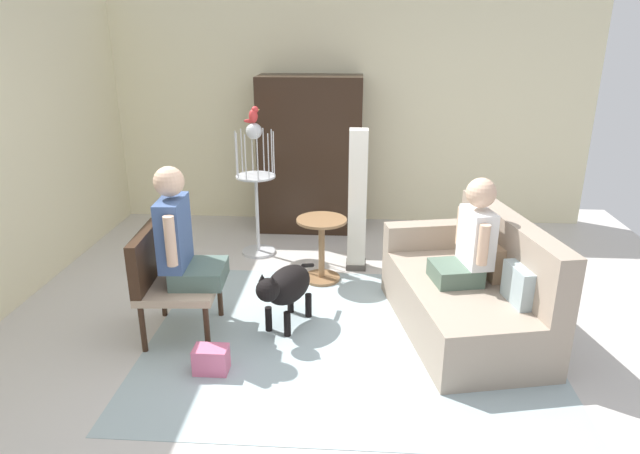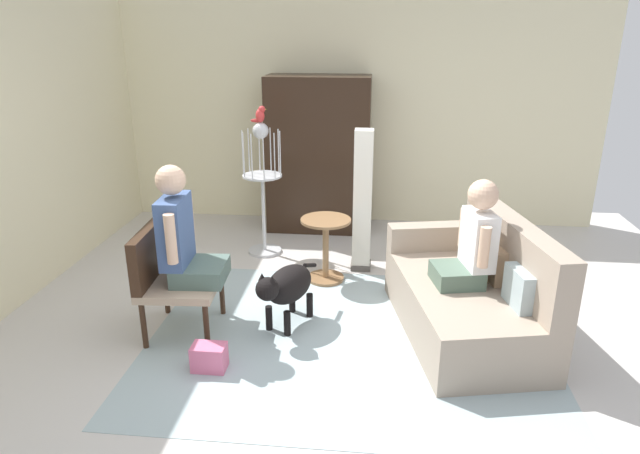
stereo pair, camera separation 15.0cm
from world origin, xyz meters
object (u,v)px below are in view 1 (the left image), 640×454
round_end_table (322,245)px  bird_cage_stand (256,186)px  armoire_cabinet (310,155)px  armchair (166,274)px  dog (286,287)px  handbag (211,360)px  column_lamp (357,202)px  couch (469,292)px  person_on_couch (471,239)px  person_on_armchair (181,237)px  parrot (253,115)px

round_end_table → bird_cage_stand: size_ratio=0.44×
round_end_table → armoire_cabinet: size_ratio=0.34×
armchair → armoire_cabinet: armoire_cabinet is taller
dog → handbag: dog is taller
armchair → column_lamp: (1.48, 1.40, 0.19)m
couch → person_on_couch: bearing=-134.3°
person_on_couch → column_lamp: column_lamp is taller
round_end_table → armchair: bearing=-136.8°
person_on_armchair → dog: 0.92m
person_on_armchair → round_end_table: 1.54m
handbag → person_on_armchair: bearing=121.2°
round_end_table → armoire_cabinet: bearing=98.7°
couch → round_end_table: 1.50m
person_on_couch → armoire_cabinet: bearing=121.3°
dog → person_on_armchair: bearing=-168.3°
armoire_cabinet → person_on_couch: bearing=-58.7°
bird_cage_stand → parrot: (0.00, 0.00, 0.74)m
dog → bird_cage_stand: bird_cage_stand is taller
column_lamp → handbag: 2.25m
couch → dog: 1.48m
bird_cage_stand → handbag: size_ratio=5.82×
person_on_armchair → handbag: bearing=-58.8°
person_on_armchair → column_lamp: 1.93m
handbag → round_end_table: bearing=66.8°
armchair → couch: bearing=5.8°
person_on_armchair → dog: (0.77, 0.16, -0.47)m
couch → armchair: bearing=-174.2°
person_on_couch → parrot: 2.55m
person_on_couch → parrot: size_ratio=4.89×
handbag → bird_cage_stand: bearing=91.2°
couch → armoire_cabinet: bearing=122.3°
round_end_table → parrot: bearing=139.0°
armchair → handbag: (0.47, -0.52, -0.42)m
column_lamp → armchair: bearing=-136.7°
person_on_armchair → parrot: 1.85m
person_on_armchair → round_end_table: person_on_armchair is taller
bird_cage_stand → armoire_cabinet: bearing=60.0°
column_lamp → handbag: size_ratio=5.84×
couch → armoire_cabinet: armoire_cabinet is taller
column_lamp → person_on_armchair: bearing=-133.9°
round_end_table → person_on_couch: bearing=-35.8°
round_end_table → dog: size_ratio=0.81×
armchair → column_lamp: column_lamp is taller
dog → handbag: bearing=-123.5°
person_on_armchair → column_lamp: (1.34, 1.39, -0.12)m
person_on_armchair → armchair: bearing=-176.4°
armchair → person_on_couch: bearing=5.1°
person_on_couch → round_end_table: (-1.21, 0.87, -0.43)m
round_end_table → column_lamp: (0.33, 0.32, 0.35)m
armchair → round_end_table: 1.59m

